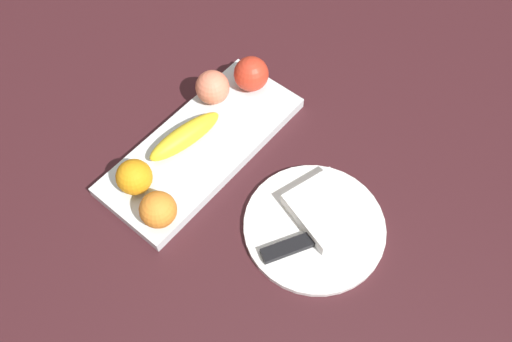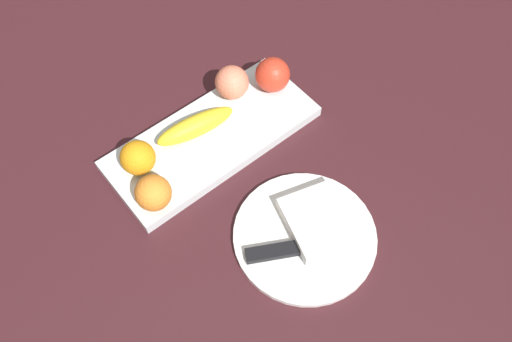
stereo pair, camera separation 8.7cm
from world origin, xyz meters
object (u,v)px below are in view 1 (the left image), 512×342
orange_near_apple (158,210)px  folded_napkin (326,210)px  apple (251,74)px  peach (212,87)px  fruit_tray (203,145)px  dinner_plate (314,227)px  knife (297,245)px  orange_near_banana (134,177)px  banana (184,137)px

orange_near_apple → folded_napkin: (0.19, -0.20, -0.03)m
apple → peach: 0.08m
fruit_tray → dinner_plate: (0.00, -0.26, -0.01)m
peach → dinner_plate: (-0.09, -0.31, -0.05)m
fruit_tray → peach: 0.11m
folded_napkin → knife: folded_napkin is taller
orange_near_apple → orange_near_banana: 0.08m
fruit_tray → banana: 0.04m
knife → peach: bearing=94.9°
knife → banana: bearing=113.8°
apple → banana: apple is taller
fruit_tray → dinner_plate: size_ratio=1.66×
dinner_plate → knife: knife is taller
orange_near_apple → knife: size_ratio=0.37×
orange_near_apple → peach: 0.27m
fruit_tray → knife: size_ratio=2.38×
banana → knife: (-0.03, -0.28, -0.03)m
knife → fruit_tray: bearing=108.2°
orange_near_banana → knife: (0.09, -0.28, -0.04)m
apple → orange_near_apple: bearing=-167.6°
orange_near_banana → knife: 0.29m
folded_napkin → orange_near_banana: bearing=121.5°
fruit_tray → knife: bearing=-101.0°
banana → knife: 0.28m
banana → folded_napkin: 0.28m
fruit_tray → banana: (-0.02, 0.02, 0.03)m
orange_near_apple → peach: bearing=23.1°
fruit_tray → orange_near_banana: (-0.14, 0.02, 0.04)m
fruit_tray → peach: size_ratio=6.16×
banana → orange_near_banana: orange_near_banana is taller
banana → orange_near_apple: 0.16m
peach → knife: 0.34m
banana → folded_napkin: bearing=-70.2°
apple → orange_near_apple: (-0.32, -0.07, -0.00)m
orange_near_banana → peach: size_ratio=0.95×
fruit_tray → banana: size_ratio=2.61×
fruit_tray → apple: size_ratio=5.91×
dinner_plate → banana: bearing=94.8°
orange_near_apple → orange_near_banana: bearing=76.5°
dinner_plate → orange_near_apple: bearing=128.0°
folded_napkin → fruit_tray: bearing=96.7°
folded_napkin → knife: size_ratio=0.70×
apple → orange_near_apple: size_ratio=1.09×
banana → fruit_tray: bearing=-33.4°
orange_near_apple → dinner_plate: (0.16, -0.20, -0.05)m
folded_napkin → knife: 0.08m
apple → dinner_plate: size_ratio=0.28×
fruit_tray → orange_near_apple: bearing=-161.4°
orange_near_apple → apple: bearing=12.4°
orange_near_banana → dinner_plate: orange_near_banana is taller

